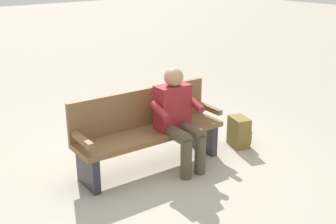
% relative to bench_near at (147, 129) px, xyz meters
% --- Properties ---
extents(ground_plane, '(40.00, 40.00, 0.00)m').
position_rel_bench_near_xyz_m(ground_plane, '(0.01, 0.07, -0.46)').
color(ground_plane, '#A89E8E').
extents(bench_near, '(1.83, 0.61, 0.90)m').
position_rel_bench_near_xyz_m(bench_near, '(0.00, 0.00, 0.00)').
color(bench_near, brown).
rests_on(bench_near, ground).
extents(person_seated, '(0.59, 0.59, 1.18)m').
position_rel_bench_near_xyz_m(person_seated, '(-0.25, 0.25, 0.17)').
color(person_seated, maroon).
rests_on(person_seated, ground).
extents(backpack, '(0.30, 0.34, 0.40)m').
position_rel_bench_near_xyz_m(backpack, '(-1.25, 0.32, -0.26)').
color(backpack, brown).
rests_on(backpack, ground).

